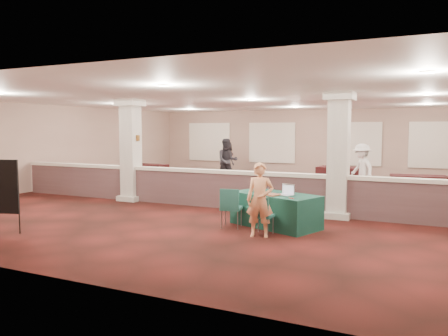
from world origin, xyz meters
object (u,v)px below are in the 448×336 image
at_px(conf_chair_main, 262,213).
at_px(conf_chair_side, 231,205).
at_px(near_table, 275,210).
at_px(far_table_back_left, 149,171).
at_px(far_table_front_left, 203,180).
at_px(far_table_front_center, 244,188).
at_px(far_table_front_right, 429,198).
at_px(attendee_d, 227,158).
at_px(attendee_b, 362,169).
at_px(far_table_back_center, 342,177).
at_px(attendee_a, 227,161).
at_px(far_table_back_right, 418,186).
at_px(woman, 260,200).

relative_size(conf_chair_main, conf_chair_side, 0.91).
xyz_separation_m(near_table, far_table_back_left, (-8.38, 7.01, -0.05)).
bearing_deg(near_table, far_table_front_left, 154.48).
relative_size(far_table_front_left, far_table_front_center, 1.07).
distance_m(far_table_front_right, attendee_d, 11.10).
height_order(conf_chair_side, attendee_b, attendee_b).
xyz_separation_m(conf_chair_main, far_table_back_center, (0.12, 9.02, -0.11)).
xyz_separation_m(near_table, far_table_front_right, (3.26, 3.48, 0.02)).
distance_m(near_table, far_table_front_left, 6.44).
xyz_separation_m(attendee_a, attendee_b, (5.64, -1.00, -0.05)).
relative_size(conf_chair_main, far_table_front_right, 0.42).
bearing_deg(far_table_back_center, attendee_d, 162.46).
distance_m(far_table_front_left, attendee_a, 2.53).
bearing_deg(conf_chair_main, attendee_b, 81.83).
bearing_deg(attendee_d, attendee_a, 147.98).
bearing_deg(far_table_back_right, far_table_front_right, -83.82).
relative_size(far_table_back_left, attendee_a, 0.88).
distance_m(near_table, attendee_b, 6.30).
bearing_deg(woman, attendee_a, 105.77).
bearing_deg(attendee_a, far_table_front_center, -95.33).
bearing_deg(attendee_a, conf_chair_main, -98.18).
bearing_deg(far_table_front_left, attendee_b, 14.87).
height_order(attendee_a, attendee_d, attendee_a).
relative_size(far_table_front_right, far_table_back_right, 1.11).
bearing_deg(far_table_front_right, conf_chair_side, -135.37).
xyz_separation_m(woman, attendee_d, (-5.78, 11.00, 0.06)).
relative_size(far_table_front_center, far_table_back_left, 1.06).
bearing_deg(attendee_b, attendee_d, -159.42).
relative_size(woman, far_table_back_left, 0.95).
xyz_separation_m(conf_chair_side, attendee_b, (2.00, 6.78, 0.34)).
bearing_deg(conf_chair_side, far_table_back_center, 73.20).
xyz_separation_m(conf_chair_side, far_table_front_left, (-3.50, 5.32, -0.16)).
xyz_separation_m(near_table, attendee_b, (1.12, 6.18, 0.50)).
relative_size(conf_chair_main, far_table_front_left, 0.45).
relative_size(near_table, far_table_back_center, 1.07).
bearing_deg(attendee_d, far_table_front_right, 178.03).
bearing_deg(far_table_front_left, conf_chair_side, -56.66).
bearing_deg(woman, attendee_d, 104.70).
relative_size(near_table, attendee_b, 1.14).
height_order(conf_chair_side, far_table_front_right, conf_chair_side).
distance_m(conf_chair_main, conf_chair_side, 0.95).
bearing_deg(far_table_back_center, attendee_b, -62.19).
bearing_deg(attendee_a, far_table_front_right, -62.72).
xyz_separation_m(conf_chair_side, far_table_back_left, (-7.50, 7.62, -0.21)).
bearing_deg(far_table_front_center, conf_chair_main, -63.27).
distance_m(near_table, far_table_front_right, 4.76).
height_order(near_table, far_table_back_center, near_table).
bearing_deg(conf_chair_side, far_table_back_left, 124.32).
height_order(far_table_back_right, attendee_d, attendee_d).
bearing_deg(attendee_a, far_table_back_right, -43.39).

